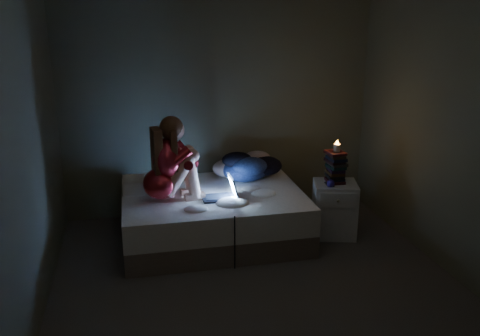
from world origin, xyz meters
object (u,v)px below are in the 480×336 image
object	(u,v)px
nightstand	(334,209)
phone	(331,185)
woman	(159,160)
bed	(213,216)
candle	(337,148)
laptop	(219,187)

from	to	relation	value
nightstand	phone	bearing A→B (deg)	-128.47
woman	phone	size ratio (longest dim) A/B	6.14
bed	phone	size ratio (longest dim) A/B	13.36
nightstand	candle	bearing A→B (deg)	98.96
nightstand	candle	world-z (taller)	candle
laptop	candle	distance (m)	1.30
woman	phone	bearing A→B (deg)	-12.60
phone	laptop	bearing A→B (deg)	167.56
laptop	candle	xyz separation A→B (m)	(1.26, 0.03, 0.33)
woman	nightstand	size ratio (longest dim) A/B	1.45
woman	laptop	xyz separation A→B (m)	(0.58, -0.08, -0.31)
woman	candle	xyz separation A→B (m)	(1.84, -0.05, 0.02)
candle	phone	size ratio (longest dim) A/B	0.57
candle	phone	distance (m)	0.39
woman	phone	xyz separation A→B (m)	(1.76, -0.14, -0.34)
laptop	nightstand	bearing A→B (deg)	-1.07
woman	bed	bearing A→B (deg)	3.68
bed	laptop	size ratio (longest dim) A/B	5.34
laptop	nightstand	size ratio (longest dim) A/B	0.59
bed	phone	xyz separation A→B (m)	(1.21, -0.25, 0.34)
bed	laptop	xyz separation A→B (m)	(0.03, -0.19, 0.38)
laptop	phone	distance (m)	1.18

